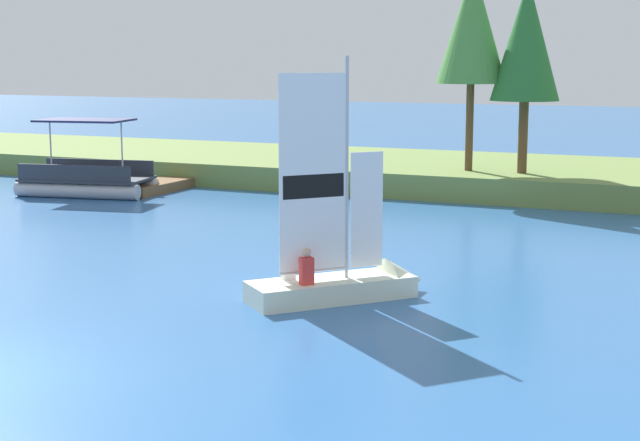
% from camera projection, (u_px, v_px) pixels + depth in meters
% --- Properties ---
extents(shore_bank, '(80.00, 10.09, 0.98)m').
position_uv_depth(shore_bank, '(450.00, 173.00, 40.68)').
color(shore_bank, olive).
rests_on(shore_bank, ground).
extents(shoreline_tree_left, '(2.69, 2.69, 7.81)m').
position_uv_depth(shoreline_tree_left, '(472.00, 25.00, 36.56)').
color(shoreline_tree_left, brown).
rests_on(shoreline_tree_left, shore_bank).
extents(shoreline_tree_midleft, '(2.58, 2.58, 7.27)m').
position_uv_depth(shoreline_tree_midleft, '(526.00, 41.00, 35.82)').
color(shoreline_tree_midleft, brown).
rests_on(shoreline_tree_midleft, shore_bank).
extents(wooden_dock, '(1.60, 4.27, 0.39)m').
position_uv_depth(wooden_dock, '(157.00, 186.00, 38.87)').
color(wooden_dock, brown).
rests_on(wooden_dock, ground).
extents(sailboat, '(3.65, 3.93, 5.67)m').
position_uv_depth(sailboat, '(353.00, 277.00, 21.47)').
color(sailboat, silver).
rests_on(sailboat, ground).
extents(pontoon_boat, '(5.40, 3.32, 2.97)m').
position_uv_depth(pontoon_boat, '(87.00, 177.00, 37.56)').
color(pontoon_boat, '#B2B2B7').
rests_on(pontoon_boat, ground).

